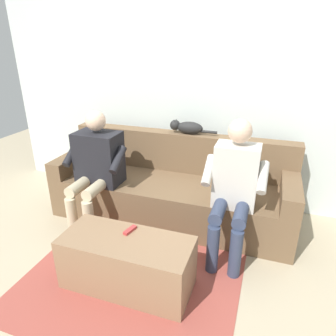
# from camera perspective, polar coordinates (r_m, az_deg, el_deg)

# --- Properties ---
(ground_plane) EXTENTS (8.00, 8.00, 0.00)m
(ground_plane) POSITION_cam_1_polar(r_m,az_deg,el_deg) (2.79, -4.07, -16.08)
(ground_plane) COLOR tan
(back_wall) EXTENTS (4.52, 0.06, 2.52)m
(back_wall) POSITION_cam_1_polar(r_m,az_deg,el_deg) (3.39, 3.85, 14.54)
(back_wall) COLOR silver
(back_wall) RESTS_ON ground
(couch) EXTENTS (2.44, 0.81, 0.84)m
(couch) POSITION_cam_1_polar(r_m,az_deg,el_deg) (3.21, 0.93, -4.08)
(couch) COLOR brown
(couch) RESTS_ON ground
(coffee_table) EXTENTS (0.98, 0.43, 0.42)m
(coffee_table) POSITION_cam_1_polar(r_m,az_deg,el_deg) (2.41, -7.65, -17.20)
(coffee_table) COLOR #8C6B4C
(coffee_table) RESTS_ON ground
(person_left_seated) EXTENTS (0.51, 0.56, 1.19)m
(person_left_seated) POSITION_cam_1_polar(r_m,az_deg,el_deg) (2.57, 12.34, -2.96)
(person_left_seated) COLOR beige
(person_left_seated) RESTS_ON ground
(person_right_seated) EXTENTS (0.58, 0.60, 1.15)m
(person_right_seated) POSITION_cam_1_polar(r_m,az_deg,el_deg) (3.03, -13.36, 0.84)
(person_right_seated) COLOR black
(person_right_seated) RESTS_ON ground
(cat_on_backrest) EXTENTS (0.51, 0.13, 0.14)m
(cat_on_backrest) POSITION_cam_1_polar(r_m,az_deg,el_deg) (3.21, 3.57, 7.66)
(cat_on_backrest) COLOR black
(cat_on_backrest) RESTS_ON couch
(remote_red) EXTENTS (0.06, 0.13, 0.02)m
(remote_red) POSITION_cam_1_polar(r_m,az_deg,el_deg) (2.36, -7.16, -11.51)
(remote_red) COLOR #B73333
(remote_red) RESTS_ON coffee_table
(floor_rug) EXTENTS (1.67, 1.56, 0.01)m
(floor_rug) POSITION_cam_1_polar(r_m,az_deg,el_deg) (2.63, -6.10, -18.93)
(floor_rug) COLOR #9E473D
(floor_rug) RESTS_ON ground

